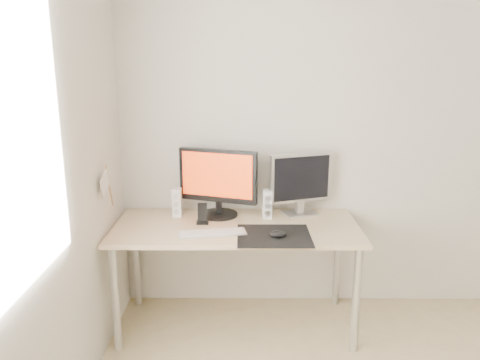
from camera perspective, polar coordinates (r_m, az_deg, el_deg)
name	(u,v)px	position (r m, az deg, el deg)	size (l,w,h in m)	color
wall_back	(369,137)	(3.42, 15.42, 5.03)	(3.50, 3.50, 0.00)	silver
mousepad	(274,236)	(2.90, 4.16, -6.78)	(0.45, 0.40, 0.00)	black
mouse	(278,234)	(2.86, 4.61, -6.60)	(0.11, 0.06, 0.04)	black
desk	(236,236)	(3.10, -0.48, -6.87)	(1.60, 0.70, 0.73)	#D1B587
main_monitor	(218,180)	(3.18, -2.70, -0.05)	(0.54, 0.33, 0.47)	black
second_monitor	(300,181)	(3.24, 7.38, -0.12)	(0.44, 0.22, 0.43)	silver
speaker_left	(177,203)	(3.24, -7.68, -2.75)	(0.06, 0.08, 0.19)	white
speaker_right	(267,204)	(3.19, 3.35, -2.93)	(0.06, 0.08, 0.19)	white
keyboard	(212,233)	(2.92, -3.39, -6.46)	(0.43, 0.19, 0.02)	silver
phone_dock	(203,217)	(3.10, -4.59, -4.54)	(0.08, 0.07, 0.14)	black
pennant	(106,184)	(2.96, -16.00, -0.42)	(0.01, 0.23, 0.29)	#A57F54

